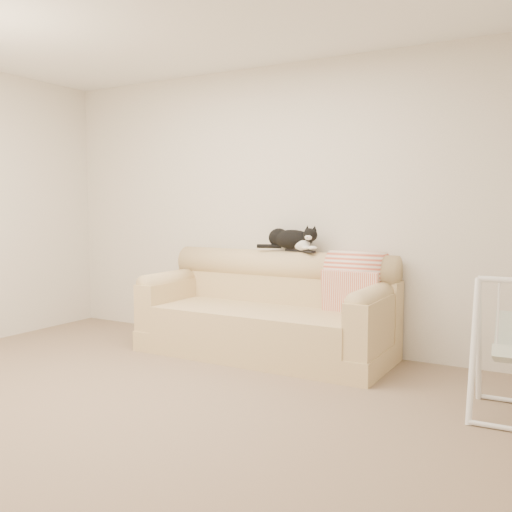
{
  "coord_description": "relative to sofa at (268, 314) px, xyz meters",
  "views": [
    {
      "loc": [
        2.45,
        -2.75,
        1.3
      ],
      "look_at": [
        0.15,
        1.27,
        0.9
      ],
      "focal_mm": 40.0,
      "sensor_mm": 36.0,
      "label": 1
    }
  ],
  "objects": [
    {
      "name": "throw_blanket",
      "position": [
        0.73,
        0.23,
        0.37
      ],
      "size": [
        0.49,
        0.38,
        0.58
      ],
      "color": "#D55639",
      "rests_on": "sofa"
    },
    {
      "name": "ground_plane",
      "position": [
        -0.08,
        -1.62,
        -0.35
      ],
      "size": [
        5.0,
        5.0,
        0.0
      ],
      "primitive_type": "plane",
      "color": "#765F49",
      "rests_on": "ground"
    },
    {
      "name": "remote_b",
      "position": [
        0.29,
        0.2,
        0.56
      ],
      "size": [
        0.17,
        0.14,
        0.02
      ],
      "color": "black",
      "rests_on": "sofa"
    },
    {
      "name": "room_shell",
      "position": [
        -0.08,
        -1.62,
        1.18
      ],
      "size": [
        5.04,
        4.04,
        2.6
      ],
      "color": "beige",
      "rests_on": "ground"
    },
    {
      "name": "tuxedo_cat",
      "position": [
        0.1,
        0.25,
        0.66
      ],
      "size": [
        0.59,
        0.22,
        0.23
      ],
      "color": "black",
      "rests_on": "sofa"
    },
    {
      "name": "remote_a",
      "position": [
        0.13,
        0.25,
        0.56
      ],
      "size": [
        0.18,
        0.07,
        0.03
      ],
      "color": "black",
      "rests_on": "sofa"
    },
    {
      "name": "sofa",
      "position": [
        0.0,
        0.0,
        0.0
      ],
      "size": [
        2.2,
        0.93,
        0.9
      ],
      "color": "tan",
      "rests_on": "ground"
    }
  ]
}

